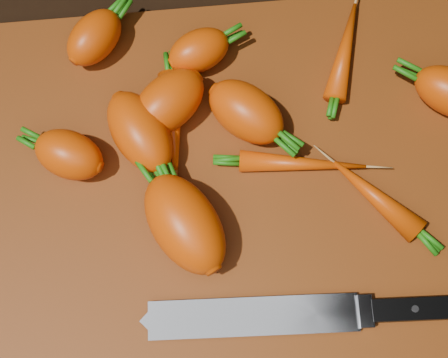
{
  "coord_description": "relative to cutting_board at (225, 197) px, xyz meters",
  "views": [
    {
      "loc": [
        -0.02,
        -0.15,
        0.56
      ],
      "look_at": [
        0.0,
        0.01,
        0.03
      ],
      "focal_mm": 50.0,
      "sensor_mm": 36.0,
      "label": 1
    }
  ],
  "objects": [
    {
      "name": "ground",
      "position": [
        0.0,
        0.0,
        -0.01
      ],
      "size": [
        2.0,
        2.0,
        0.01
      ],
      "primitive_type": "cube",
      "color": "black"
    },
    {
      "name": "cutting_board",
      "position": [
        0.0,
        0.0,
        0.0
      ],
      "size": [
        0.5,
        0.4,
        0.01
      ],
      "primitive_type": "cube",
      "color": "#80360C",
      "rests_on": "ground"
    },
    {
      "name": "carrot_0",
      "position": [
        -0.11,
        0.16,
        0.03
      ],
      "size": [
        0.07,
        0.08,
        0.04
      ],
      "primitive_type": "ellipsoid",
      "rotation": [
        0.0,
        0.0,
        0.85
      ],
      "color": "#E14501",
      "rests_on": "cutting_board"
    },
    {
      "name": "carrot_1",
      "position": [
        -0.14,
        0.04,
        0.03
      ],
      "size": [
        0.08,
        0.07,
        0.04
      ],
      "primitive_type": "ellipsoid",
      "rotation": [
        0.0,
        0.0,
        2.66
      ],
      "color": "#E14501",
      "rests_on": "cutting_board"
    },
    {
      "name": "carrot_2",
      "position": [
        -0.07,
        0.06,
        0.03
      ],
      "size": [
        0.08,
        0.1,
        0.05
      ],
      "primitive_type": "ellipsoid",
      "rotation": [
        0.0,
        0.0,
        -1.12
      ],
      "color": "#E14501",
      "rests_on": "cutting_board"
    },
    {
      "name": "carrot_3",
      "position": [
        -0.04,
        -0.03,
        0.03
      ],
      "size": [
        0.1,
        0.11,
        0.06
      ],
      "primitive_type": "ellipsoid",
      "rotation": [
        0.0,
        0.0,
        2.04
      ],
      "color": "#E14501",
      "rests_on": "cutting_board"
    },
    {
      "name": "carrot_4",
      "position": [
        -0.04,
        0.09,
        0.03
      ],
      "size": [
        0.09,
        0.09,
        0.05
      ],
      "primitive_type": "ellipsoid",
      "rotation": [
        0.0,
        0.0,
        3.83
      ],
      "color": "#E14501",
      "rests_on": "cutting_board"
    },
    {
      "name": "carrot_5",
      "position": [
        -0.01,
        0.14,
        0.03
      ],
      "size": [
        0.07,
        0.06,
        0.04
      ],
      "primitive_type": "ellipsoid",
      "rotation": [
        0.0,
        0.0,
        0.39
      ],
      "color": "#E14501",
      "rests_on": "cutting_board"
    },
    {
      "name": "carrot_7",
      "position": [
        0.13,
        0.13,
        0.02
      ],
      "size": [
        0.06,
        0.11,
        0.02
      ],
      "primitive_type": "ellipsoid",
      "rotation": [
        0.0,
        0.0,
        1.23
      ],
      "color": "#E14501",
      "rests_on": "cutting_board"
    },
    {
      "name": "carrot_8",
      "position": [
        0.07,
        0.02,
        0.02
      ],
      "size": [
        0.12,
        0.04,
        0.02
      ],
      "primitive_type": "ellipsoid",
      "rotation": [
        0.0,
        0.0,
        -0.14
      ],
      "color": "#E14501",
      "rests_on": "cutting_board"
    },
    {
      "name": "carrot_9",
      "position": [
        0.13,
        -0.02,
        0.02
      ],
      "size": [
        0.08,
        0.09,
        0.03
      ],
      "primitive_type": "ellipsoid",
      "rotation": [
        0.0,
        0.0,
        2.3
      ],
      "color": "#E14501",
      "rests_on": "cutting_board"
    },
    {
      "name": "carrot_10",
      "position": [
        -0.04,
        0.07,
        0.02
      ],
      "size": [
        0.03,
        0.1,
        0.03
      ],
      "primitive_type": "ellipsoid",
      "rotation": [
        0.0,
        0.0,
        4.69
      ],
      "color": "#E14501",
      "rests_on": "cutting_board"
    },
    {
      "name": "carrot_11",
      "position": [
        0.03,
        0.07,
        0.03
      ],
      "size": [
        0.09,
        0.09,
        0.05
      ],
      "primitive_type": "ellipsoid",
      "rotation": [
        0.0,
        0.0,
        5.53
      ],
      "color": "#E14501",
      "rests_on": "cutting_board"
    },
    {
      "name": "knife",
      "position": [
        0.03,
        -0.11,
        0.01
      ],
      "size": [
        0.3,
        0.04,
        0.02
      ],
      "rotation": [
        0.0,
        0.0,
        -0.05
      ],
      "color": "gray",
      "rests_on": "cutting_board"
    }
  ]
}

